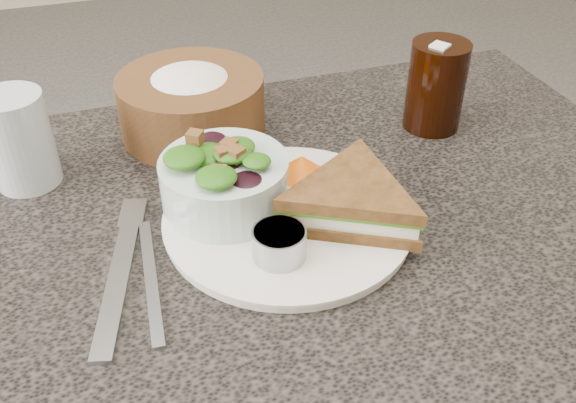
% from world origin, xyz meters
% --- Properties ---
extents(dinner_plate, '(0.27, 0.27, 0.01)m').
position_xyz_m(dinner_plate, '(0.02, 0.01, 0.76)').
color(dinner_plate, silver).
rests_on(dinner_plate, dining_table).
extents(sandwich, '(0.24, 0.24, 0.05)m').
position_xyz_m(sandwich, '(0.08, -0.01, 0.79)').
color(sandwich, brown).
rests_on(sandwich, dinner_plate).
extents(salad_bowl, '(0.14, 0.14, 0.08)m').
position_xyz_m(salad_bowl, '(-0.04, 0.05, 0.80)').
color(salad_bowl, '#B4CCC1').
rests_on(salad_bowl, dinner_plate).
extents(dressing_ramekin, '(0.06, 0.06, 0.03)m').
position_xyz_m(dressing_ramekin, '(-0.01, -0.05, 0.78)').
color(dressing_ramekin, '#9B9EA4').
rests_on(dressing_ramekin, dinner_plate).
extents(orange_wedge, '(0.08, 0.08, 0.03)m').
position_xyz_m(orange_wedge, '(0.06, 0.08, 0.78)').
color(orange_wedge, '#FF6309').
rests_on(orange_wedge, dinner_plate).
extents(fork, '(0.07, 0.21, 0.01)m').
position_xyz_m(fork, '(-0.17, -0.02, 0.75)').
color(fork, '#A4A7AC').
rests_on(fork, dining_table).
extents(knife, '(0.02, 0.18, 0.00)m').
position_xyz_m(knife, '(-0.14, -0.03, 0.75)').
color(knife, '#A4A8B2').
rests_on(knife, dining_table).
extents(bread_basket, '(0.20, 0.20, 0.11)m').
position_xyz_m(bread_basket, '(-0.04, 0.24, 0.80)').
color(bread_basket, brown).
rests_on(bread_basket, dining_table).
extents(cola_glass, '(0.09, 0.09, 0.13)m').
position_xyz_m(cola_glass, '(0.27, 0.16, 0.82)').
color(cola_glass, black).
rests_on(cola_glass, dining_table).
extents(water_glass, '(0.10, 0.10, 0.11)m').
position_xyz_m(water_glass, '(-0.25, 0.19, 0.81)').
color(water_glass, '#ADB6BD').
rests_on(water_glass, dining_table).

